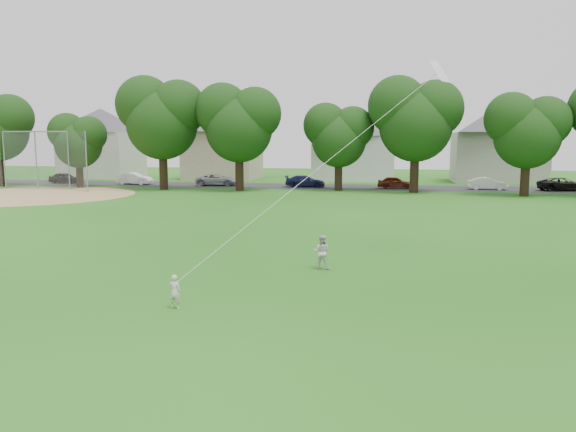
% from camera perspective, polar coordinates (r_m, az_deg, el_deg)
% --- Properties ---
extents(ground, '(160.00, 160.00, 0.00)m').
position_cam_1_polar(ground, '(15.70, -6.39, -9.19)').
color(ground, '#175012').
rests_on(ground, ground).
extents(street, '(90.00, 7.00, 0.01)m').
position_cam_1_polar(street, '(56.72, 6.02, 2.96)').
color(street, '#2D2D30').
rests_on(street, ground).
extents(dirt_infield, '(18.00, 18.00, 0.02)m').
position_cam_1_polar(dirt_infield, '(52.35, -25.08, 1.92)').
color(dirt_infield, '#9E7F51').
rests_on(dirt_infield, ground).
extents(toddler, '(0.35, 0.23, 0.94)m').
position_cam_1_polar(toddler, '(15.67, -11.44, -7.53)').
color(toddler, silver).
rests_on(toddler, ground).
extents(older_boy, '(0.64, 0.52, 1.24)m').
position_cam_1_polar(older_boy, '(20.03, 3.44, -3.65)').
color(older_boy, beige).
rests_on(older_boy, ground).
extents(kite, '(4.26, 5.24, 13.60)m').
position_cam_1_polar(kite, '(18.76, 4.42, 5.89)').
color(kite, white).
rests_on(kite, ground).
extents(baseball_backstop, '(12.47, 2.80, 5.46)m').
position_cam_1_polar(baseball_backstop, '(57.96, -24.53, 5.12)').
color(baseball_backstop, gray).
rests_on(baseball_backstop, ground).
extents(tree_row, '(79.86, 8.25, 10.93)m').
position_cam_1_polar(tree_row, '(50.57, 6.80, 9.69)').
color(tree_row, black).
rests_on(tree_row, ground).
extents(parked_cars, '(72.17, 2.57, 1.28)m').
position_cam_1_polar(parked_cars, '(55.51, 10.69, 3.40)').
color(parked_cars, black).
rests_on(parked_cars, ground).
extents(house_row, '(76.48, 13.83, 10.41)m').
position_cam_1_polar(house_row, '(66.54, 6.53, 7.95)').
color(house_row, beige).
rests_on(house_row, ground).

